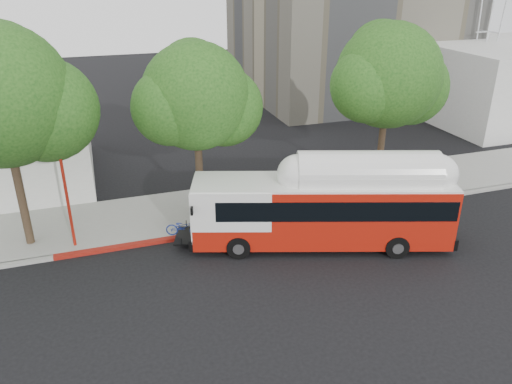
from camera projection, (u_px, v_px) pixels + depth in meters
ground at (258, 274)px, 20.47m from camera, size 120.00×120.00×0.00m
sidewalk at (218, 207)px, 26.06m from camera, size 60.00×5.00×0.15m
curb_strip at (232, 230)px, 23.81m from camera, size 60.00×0.30×0.15m
red_curb_segment at (169, 239)px, 22.94m from camera, size 10.00×0.32×0.16m
street_tree_left at (14, 101)px, 20.10m from camera, size 6.67×5.80×9.74m
street_tree_mid at (204, 100)px, 23.11m from camera, size 5.75×5.00×8.62m
street_tree_right at (395, 79)px, 25.68m from camera, size 6.21×5.40×9.18m
transit_bus at (323, 211)px, 22.01m from camera, size 12.16×5.80×3.58m
signal_pole at (67, 199)px, 21.42m from camera, size 0.13×0.45×4.71m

